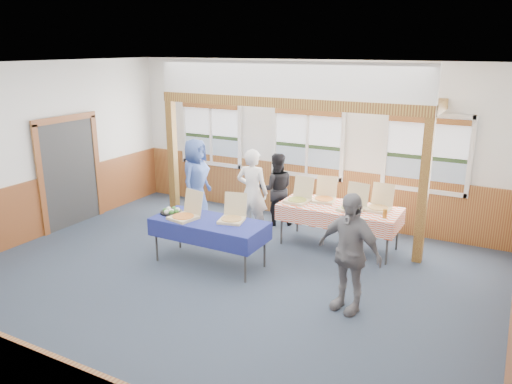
{
  "coord_description": "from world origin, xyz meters",
  "views": [
    {
      "loc": [
        3.76,
        -5.72,
        3.45
      ],
      "look_at": [
        0.15,
        1.0,
        1.21
      ],
      "focal_mm": 35.0,
      "sensor_mm": 36.0,
      "label": 1
    }
  ],
  "objects_px": {
    "table_right": "(340,209)",
    "table_left": "(209,224)",
    "woman_white": "(252,192)",
    "person_grey": "(349,253)",
    "man_blue": "(196,180)",
    "woman_black": "(276,189)"
  },
  "relations": [
    {
      "from": "person_grey",
      "to": "table_left",
      "type": "bearing_deg",
      "value": -171.62
    },
    {
      "from": "table_left",
      "to": "table_right",
      "type": "distance_m",
      "value": 2.34
    },
    {
      "from": "woman_white",
      "to": "person_grey",
      "type": "distance_m",
      "value": 3.1
    },
    {
      "from": "table_left",
      "to": "woman_black",
      "type": "height_order",
      "value": "woman_black"
    },
    {
      "from": "table_left",
      "to": "woman_white",
      "type": "bearing_deg",
      "value": 99.8
    },
    {
      "from": "man_blue",
      "to": "table_left",
      "type": "bearing_deg",
      "value": -146.01
    },
    {
      "from": "table_left",
      "to": "woman_white",
      "type": "distance_m",
      "value": 1.52
    },
    {
      "from": "table_left",
      "to": "man_blue",
      "type": "height_order",
      "value": "man_blue"
    },
    {
      "from": "table_right",
      "to": "woman_white",
      "type": "xyz_separation_m",
      "value": [
        -1.65,
        -0.18,
        0.12
      ]
    },
    {
      "from": "woman_black",
      "to": "man_blue",
      "type": "bearing_deg",
      "value": -12.99
    },
    {
      "from": "table_right",
      "to": "person_grey",
      "type": "distance_m",
      "value": 2.21
    },
    {
      "from": "woman_black",
      "to": "person_grey",
      "type": "bearing_deg",
      "value": 99.48
    },
    {
      "from": "woman_white",
      "to": "person_grey",
      "type": "bearing_deg",
      "value": 135.34
    },
    {
      "from": "person_grey",
      "to": "woman_white",
      "type": "bearing_deg",
      "value": 159.52
    },
    {
      "from": "table_right",
      "to": "table_left",
      "type": "bearing_deg",
      "value": -126.44
    },
    {
      "from": "table_right",
      "to": "man_blue",
      "type": "height_order",
      "value": "man_blue"
    },
    {
      "from": "table_right",
      "to": "woman_white",
      "type": "relative_size",
      "value": 1.32
    },
    {
      "from": "man_blue",
      "to": "person_grey",
      "type": "distance_m",
      "value": 4.39
    },
    {
      "from": "table_left",
      "to": "woman_white",
      "type": "relative_size",
      "value": 1.19
    },
    {
      "from": "man_blue",
      "to": "table_right",
      "type": "bearing_deg",
      "value": -96.51
    },
    {
      "from": "woman_black",
      "to": "person_grey",
      "type": "xyz_separation_m",
      "value": [
        2.34,
        -2.6,
        0.1
      ]
    },
    {
      "from": "woman_white",
      "to": "woman_black",
      "type": "distance_m",
      "value": 0.76
    }
  ]
}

